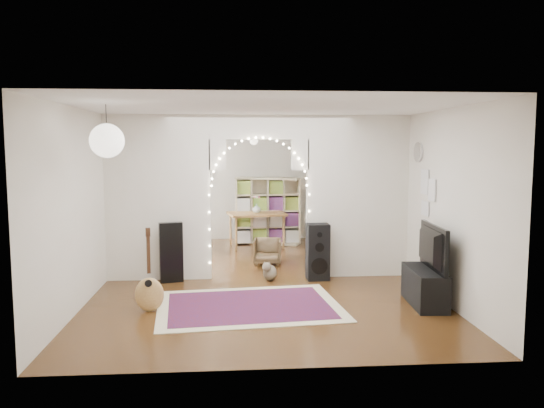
{
  "coord_description": "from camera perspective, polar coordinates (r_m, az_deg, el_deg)",
  "views": [
    {
      "loc": [
        -0.45,
        -8.74,
        2.18
      ],
      "look_at": [
        0.24,
        0.3,
        1.2
      ],
      "focal_mm": 35.0,
      "sensor_mm": 36.0,
      "label": 1
    }
  ],
  "objects": [
    {
      "name": "wall_front",
      "position": [
        5.08,
        0.8,
        -3.21
      ],
      "size": [
        5.0,
        0.02,
        2.7
      ],
      "primitive_type": "cube",
      "color": "silver",
      "rests_on": "floor"
    },
    {
      "name": "floor_speaker",
      "position": [
        8.78,
        4.94,
        -5.15
      ],
      "size": [
        0.37,
        0.33,
        0.93
      ],
      "rotation": [
        0.0,
        0.0,
        0.02
      ],
      "color": "black",
      "rests_on": "floor"
    },
    {
      "name": "flower_vase",
      "position": [
        11.53,
        -1.67,
        -0.46
      ],
      "size": [
        0.21,
        0.21,
        0.19
      ],
      "primitive_type": "imported",
      "rotation": [
        0.0,
        0.0,
        0.18
      ],
      "color": "white",
      "rests_on": "dining_table"
    },
    {
      "name": "paper_lantern",
      "position": [
        6.51,
        -17.33,
        6.52
      ],
      "size": [
        0.4,
        0.4,
        0.4
      ],
      "primitive_type": "sphere",
      "color": "white",
      "rests_on": "ceiling"
    },
    {
      "name": "guitar_case",
      "position": [
        8.72,
        -10.8,
        -5.14
      ],
      "size": [
        0.39,
        0.21,
        0.97
      ],
      "primitive_type": "cube",
      "rotation": [
        0.0,
        0.0,
        0.24
      ],
      "color": "black",
      "rests_on": "floor"
    },
    {
      "name": "dining_chair_right",
      "position": [
        9.93,
        -0.49,
        -5.12
      ],
      "size": [
        0.56,
        0.58,
        0.48
      ],
      "primitive_type": "imported",
      "rotation": [
        0.0,
        0.0,
        -0.11
      ],
      "color": "brown",
      "rests_on": "floor"
    },
    {
      "name": "media_console",
      "position": [
        7.71,
        16.1,
        -8.57
      ],
      "size": [
        0.46,
        1.02,
        0.5
      ],
      "primitive_type": "cube",
      "rotation": [
        0.0,
        0.0,
        -0.06
      ],
      "color": "black",
      "rests_on": "floor"
    },
    {
      "name": "tv",
      "position": [
        7.59,
        16.22,
        -4.48
      ],
      "size": [
        0.21,
        1.08,
        0.62
      ],
      "primitive_type": "imported",
      "rotation": [
        0.0,
        0.0,
        1.51
      ],
      "color": "black",
      "rests_on": "media_console"
    },
    {
      "name": "floor",
      "position": [
        9.02,
        -1.37,
        -7.82
      ],
      "size": [
        7.5,
        7.5,
        0.0
      ],
      "primitive_type": "plane",
      "color": "black",
      "rests_on": "ground"
    },
    {
      "name": "fairy_lights",
      "position": [
        8.65,
        -1.35,
        1.99
      ],
      "size": [
        1.64,
        0.04,
        1.6
      ],
      "primitive_type": null,
      "color": "#FFEABF",
      "rests_on": "divider_wall"
    },
    {
      "name": "ceiling_fan",
      "position": [
        10.76,
        -1.96,
        7.33
      ],
      "size": [
        1.1,
        1.1,
        0.3
      ],
      "primitive_type": null,
      "color": "gold",
      "rests_on": "ceiling"
    },
    {
      "name": "ceiling",
      "position": [
        8.77,
        -1.42,
        9.56
      ],
      "size": [
        5.0,
        7.5,
        0.02
      ],
      "primitive_type": "cube",
      "color": "white",
      "rests_on": "wall_back"
    },
    {
      "name": "area_rug",
      "position": [
        7.42,
        -2.49,
        -10.86
      ],
      "size": [
        2.65,
        2.09,
        0.02
      ],
      "primitive_type": "cube",
      "rotation": [
        0.0,
        0.0,
        0.1
      ],
      "color": "maroon",
      "rests_on": "floor"
    },
    {
      "name": "dining_chair_left",
      "position": [
        11.0,
        -8.8,
        -4.01
      ],
      "size": [
        0.66,
        0.67,
        0.5
      ],
      "primitive_type": "imported",
      "rotation": [
        0.0,
        0.0,
        0.25
      ],
      "color": "brown",
      "rests_on": "floor"
    },
    {
      "name": "picture_frames",
      "position": [
        8.31,
        16.33,
        1.23
      ],
      "size": [
        0.02,
        0.5,
        0.7
      ],
      "primitive_type": null,
      "color": "white",
      "rests_on": "wall_right"
    },
    {
      "name": "wall_right",
      "position": [
        9.27,
        14.24,
        0.84
      ],
      "size": [
        0.02,
        7.5,
        2.7
      ],
      "primitive_type": "cube",
      "color": "silver",
      "rests_on": "floor"
    },
    {
      "name": "divider_wall",
      "position": [
        8.79,
        -1.4,
        1.24
      ],
      "size": [
        5.0,
        0.2,
        2.7
      ],
      "color": "silver",
      "rests_on": "floor"
    },
    {
      "name": "window",
      "position": [
        10.76,
        -15.17,
        2.32
      ],
      "size": [
        0.04,
        1.2,
        1.4
      ],
      "primitive_type": "cube",
      "color": "white",
      "rests_on": "wall_left"
    },
    {
      "name": "wall_clock",
      "position": [
        8.66,
        15.51,
        5.42
      ],
      "size": [
        0.03,
        0.31,
        0.31
      ],
      "primitive_type": "cylinder",
      "rotation": [
        0.0,
        1.57,
        0.0
      ],
      "color": "white",
      "rests_on": "wall_right"
    },
    {
      "name": "wall_left",
      "position": [
        9.02,
        -17.46,
        0.6
      ],
      "size": [
        0.02,
        7.5,
        2.7
      ],
      "primitive_type": "cube",
      "color": "silver",
      "rests_on": "floor"
    },
    {
      "name": "acoustic_guitar",
      "position": [
        7.25,
        -13.08,
        -8.07
      ],
      "size": [
        0.4,
        0.26,
        0.95
      ],
      "rotation": [
        0.0,
        0.0,
        0.37
      ],
      "color": "#AE7545",
      "rests_on": "floor"
    },
    {
      "name": "wall_back",
      "position": [
        12.53,
        -2.28,
        2.36
      ],
      "size": [
        5.0,
        0.02,
        2.7
      ],
      "primitive_type": "cube",
      "color": "silver",
      "rests_on": "floor"
    },
    {
      "name": "bookcase",
      "position": [
        11.97,
        -0.47,
        -0.71
      ],
      "size": [
        1.48,
        0.92,
        1.5
      ],
      "primitive_type": "cube",
      "rotation": [
        0.0,
        0.0,
        -0.41
      ],
      "color": "tan",
      "rests_on": "floor"
    },
    {
      "name": "tabby_cat",
      "position": [
        8.74,
        -0.27,
        -7.31
      ],
      "size": [
        0.35,
        0.52,
        0.35
      ],
      "rotation": [
        0.0,
        0.0,
        -0.42
      ],
      "color": "brown",
      "rests_on": "floor"
    },
    {
      "name": "dining_table",
      "position": [
        11.55,
        -1.67,
        -1.3
      ],
      "size": [
        1.32,
        1.0,
        0.76
      ],
      "rotation": [
        0.0,
        0.0,
        0.18
      ],
      "color": "brown",
      "rests_on": "floor"
    }
  ]
}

